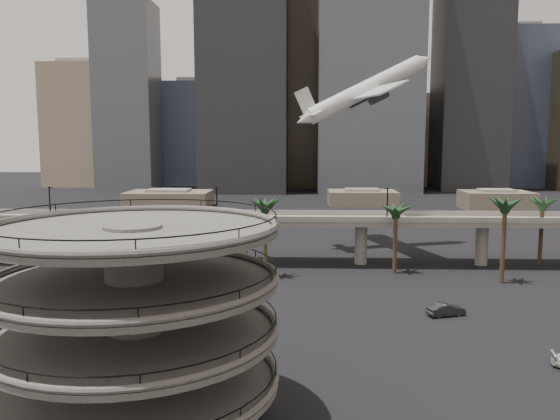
{
  "coord_description": "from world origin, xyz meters",
  "views": [
    {
      "loc": [
        -0.42,
        -44.3,
        22.55
      ],
      "look_at": [
        -2.98,
        28.0,
        13.4
      ],
      "focal_mm": 35.0,
      "sensor_mm": 36.0,
      "label": 1
    }
  ],
  "objects_px": {
    "parking_ramp": "(135,307)",
    "car_b": "(446,310)",
    "car_a": "(232,323)",
    "overpass": "(301,224)",
    "airborne_jet": "(365,90)"
  },
  "relations": [
    {
      "from": "car_b",
      "to": "car_a",
      "type": "bearing_deg",
      "value": 84.75
    },
    {
      "from": "overpass",
      "to": "parking_ramp",
      "type": "bearing_deg",
      "value": -102.43
    },
    {
      "from": "parking_ramp",
      "to": "overpass",
      "type": "height_order",
      "value": "parking_ramp"
    },
    {
      "from": "airborne_jet",
      "to": "car_b",
      "type": "relative_size",
      "value": 6.14
    },
    {
      "from": "airborne_jet",
      "to": "parking_ramp",
      "type": "bearing_deg",
      "value": -126.58
    },
    {
      "from": "parking_ramp",
      "to": "overpass",
      "type": "xyz_separation_m",
      "value": [
        13.0,
        59.0,
        -2.5
      ]
    },
    {
      "from": "airborne_jet",
      "to": "car_a",
      "type": "bearing_deg",
      "value": -129.87
    },
    {
      "from": "parking_ramp",
      "to": "car_b",
      "type": "distance_m",
      "value": 43.92
    },
    {
      "from": "car_a",
      "to": "car_b",
      "type": "relative_size",
      "value": 0.94
    },
    {
      "from": "car_b",
      "to": "parking_ramp",
      "type": "bearing_deg",
      "value": 114.48
    },
    {
      "from": "airborne_jet",
      "to": "car_a",
      "type": "distance_m",
      "value": 64.79
    },
    {
      "from": "parking_ramp",
      "to": "car_a",
      "type": "relative_size",
      "value": 4.75
    },
    {
      "from": "parking_ramp",
      "to": "car_a",
      "type": "bearing_deg",
      "value": 78.73
    },
    {
      "from": "overpass",
      "to": "airborne_jet",
      "type": "distance_m",
      "value": 32.85
    },
    {
      "from": "overpass",
      "to": "car_b",
      "type": "distance_m",
      "value": 35.95
    }
  ]
}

